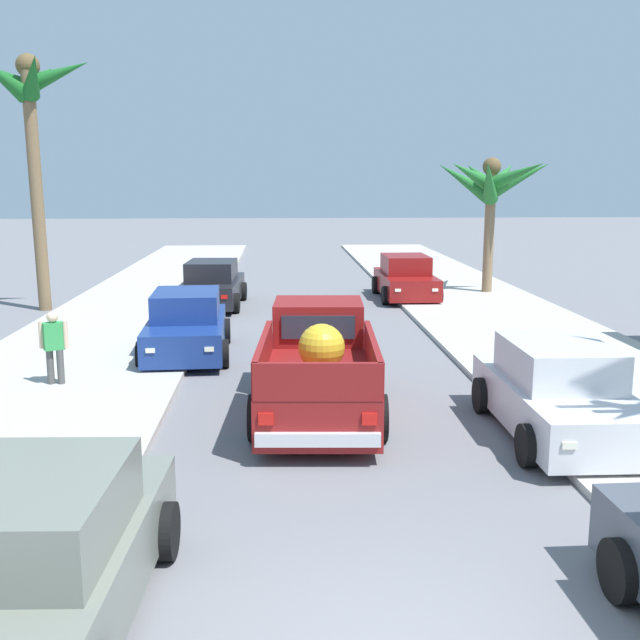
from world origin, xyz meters
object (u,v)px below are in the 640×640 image
at_px(car_left_near, 558,393).
at_px(car_left_far, 406,279).
at_px(palm_tree_right_fore, 492,182).
at_px(pedestrian, 54,345).
at_px(pickup_truck, 318,368).
at_px(car_right_near, 187,326).
at_px(car_right_mid, 212,285).
at_px(palm_tree_right_mid, 30,108).
at_px(car_left_mid, 38,559).

xyz_separation_m(car_left_near, car_left_far, (-0.02, 14.62, 0.00)).
distance_m(palm_tree_right_fore, pedestrian, 17.46).
bearing_deg(pickup_truck, car_left_far, 73.70).
bearing_deg(car_right_near, car_right_mid, 89.95).
relative_size(pickup_truck, palm_tree_right_mid, 0.67).
distance_m(car_left_near, car_left_mid, 8.44).
xyz_separation_m(palm_tree_right_mid, pedestrian, (3.10, -9.44, -5.41)).
height_order(car_left_mid, car_right_mid, same).
bearing_deg(car_right_mid, palm_tree_right_fore, 12.20).
xyz_separation_m(pickup_truck, car_left_far, (3.81, 13.05, -0.08)).
xyz_separation_m(car_left_near, pedestrian, (-9.00, 3.25, 0.20)).
bearing_deg(palm_tree_right_fore, car_right_mid, -167.80).
relative_size(car_left_near, palm_tree_right_fore, 0.86).
distance_m(car_left_mid, pedestrian, 8.61).
xyz_separation_m(pickup_truck, palm_tree_right_fore, (6.99, 13.80, 3.28)).
bearing_deg(car_left_mid, palm_tree_right_fore, 64.10).
bearing_deg(car_right_near, palm_tree_right_fore, 42.94).
height_order(palm_tree_right_fore, pedestrian, palm_tree_right_fore).
bearing_deg(pedestrian, car_left_near, -19.85).
bearing_deg(palm_tree_right_mid, pickup_truck, -53.36).
relative_size(car_right_mid, car_left_far, 1.01).
bearing_deg(car_left_near, car_left_far, 90.06).
bearing_deg(car_left_mid, car_right_near, 89.89).
bearing_deg(car_right_mid, car_left_mid, -90.09).
distance_m(car_right_near, pedestrian, 3.69).
height_order(pickup_truck, palm_tree_right_mid, palm_tree_right_mid).
relative_size(car_right_mid, pedestrian, 2.72).
bearing_deg(car_left_near, palm_tree_right_fore, 78.38).
bearing_deg(pedestrian, pickup_truck, -18.00).
relative_size(car_right_near, pedestrian, 2.72).
height_order(car_right_near, car_right_mid, same).
bearing_deg(car_left_near, palm_tree_right_mid, 133.64).
height_order(car_right_near, car_left_mid, same).
relative_size(car_left_mid, car_right_mid, 1.00).
distance_m(pickup_truck, car_right_near, 5.43).
distance_m(pickup_truck, car_right_mid, 12.02).
xyz_separation_m(palm_tree_right_fore, palm_tree_right_mid, (-15.27, -2.68, 2.25)).
bearing_deg(car_left_far, palm_tree_right_mid, -170.97).
height_order(car_left_near, car_right_near, same).
distance_m(pickup_truck, car_left_far, 13.59).
bearing_deg(palm_tree_right_fore, car_left_near, -101.62).
xyz_separation_m(car_right_near, pedestrian, (-2.27, -2.91, 0.20)).
distance_m(car_right_near, car_left_far, 10.80).
bearing_deg(car_left_far, car_left_near, -89.94).
bearing_deg(car_right_near, car_left_near, -42.42).
bearing_deg(car_left_far, pickup_truck, -106.30).
bearing_deg(car_left_near, car_right_mid, 116.96).
relative_size(car_right_near, palm_tree_right_fore, 0.87).
bearing_deg(car_left_mid, car_left_far, 71.08).
bearing_deg(car_right_mid, car_left_far, 11.65).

